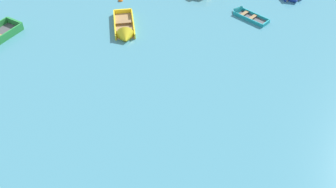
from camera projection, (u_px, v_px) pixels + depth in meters
rowboat_yellow_midfield_right at (125, 33)px, 27.06m from camera, size 1.71×3.94×1.23m
rowboat_turquoise_midfield_left at (242, 13)px, 29.01m from camera, size 2.28×2.90×0.85m
mooring_buoy_between_boats_left at (121, 1)px, 30.54m from camera, size 0.37×0.37×0.37m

